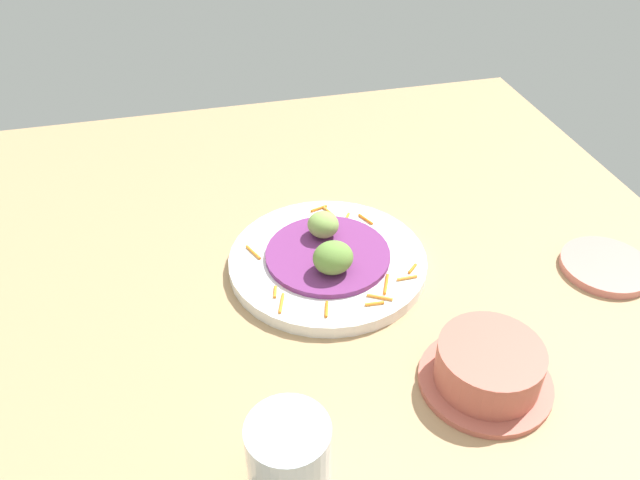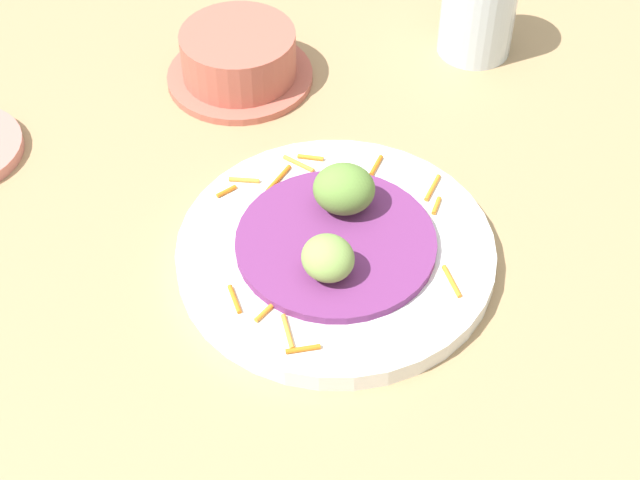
{
  "view_description": "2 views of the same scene",
  "coord_description": "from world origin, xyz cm",
  "px_view_note": "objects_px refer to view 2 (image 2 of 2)",
  "views": [
    {
      "loc": [
        61.06,
        -14.05,
        57.8
      ],
      "look_at": [
        -3.82,
        1.98,
        5.77
      ],
      "focal_mm": 35.26,
      "sensor_mm": 36.0,
      "label": 1
    },
    {
      "loc": [
        -57.4,
        -1.66,
        63.56
      ],
      "look_at": [
        -3.52,
        3.95,
        5.44
      ],
      "focal_mm": 54.56,
      "sensor_mm": 36.0,
      "label": 2
    }
  ],
  "objects_px": {
    "guac_scoop_left": "(344,189)",
    "water_glass": "(478,9)",
    "main_plate": "(336,253)",
    "terracotta_bowl": "(239,59)",
    "guac_scoop_center": "(328,258)"
  },
  "relations": [
    {
      "from": "guac_scoop_left",
      "to": "water_glass",
      "type": "bearing_deg",
      "value": -22.48
    },
    {
      "from": "guac_scoop_left",
      "to": "main_plate",
      "type": "bearing_deg",
      "value": 175.45
    },
    {
      "from": "main_plate",
      "to": "water_glass",
      "type": "relative_size",
      "value": 2.67
    },
    {
      "from": "main_plate",
      "to": "guac_scoop_left",
      "type": "relative_size",
      "value": 5.1
    },
    {
      "from": "main_plate",
      "to": "water_glass",
      "type": "xyz_separation_m",
      "value": [
        0.31,
        -0.12,
        0.04
      ]
    },
    {
      "from": "guac_scoop_left",
      "to": "terracotta_bowl",
      "type": "bearing_deg",
      "value": 31.78
    },
    {
      "from": "main_plate",
      "to": "guac_scoop_center",
      "type": "height_order",
      "value": "guac_scoop_center"
    },
    {
      "from": "main_plate",
      "to": "terracotta_bowl",
      "type": "bearing_deg",
      "value": 26.88
    },
    {
      "from": "main_plate",
      "to": "guac_scoop_left",
      "type": "distance_m",
      "value": 0.05
    },
    {
      "from": "guac_scoop_left",
      "to": "water_glass",
      "type": "distance_m",
      "value": 0.3
    },
    {
      "from": "main_plate",
      "to": "water_glass",
      "type": "height_order",
      "value": "water_glass"
    },
    {
      "from": "terracotta_bowl",
      "to": "water_glass",
      "type": "relative_size",
      "value": 1.48
    },
    {
      "from": "guac_scoop_center",
      "to": "water_glass",
      "type": "xyz_separation_m",
      "value": [
        0.35,
        -0.12,
        0.01
      ]
    },
    {
      "from": "guac_scoop_center",
      "to": "water_glass",
      "type": "bearing_deg",
      "value": -18.85
    },
    {
      "from": "main_plate",
      "to": "guac_scoop_center",
      "type": "distance_m",
      "value": 0.05
    }
  ]
}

